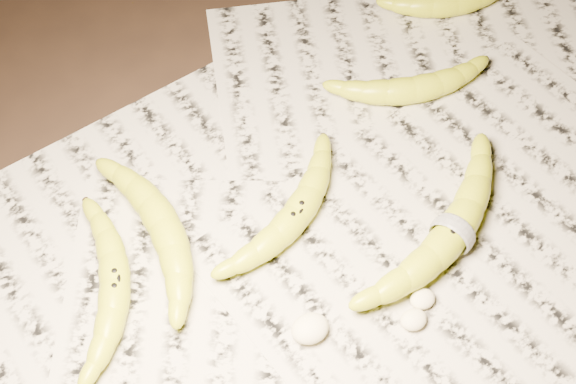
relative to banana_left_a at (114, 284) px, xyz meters
name	(u,v)px	position (x,y,z in m)	size (l,w,h in m)	color
ground	(318,232)	(0.23, -0.03, -0.03)	(3.00, 3.00, 0.00)	black
newspaper_patch	(337,222)	(0.26, -0.03, -0.02)	(0.90, 0.70, 0.01)	#B7B19D
banana_left_a	(114,284)	(0.00, 0.00, 0.00)	(0.20, 0.06, 0.03)	#CFD31A
banana_left_b	(164,225)	(0.07, 0.04, 0.00)	(0.20, 0.06, 0.04)	#CFD31A
banana_center	(296,214)	(0.21, -0.01, 0.00)	(0.20, 0.06, 0.04)	#CFD31A
banana_taped	(453,232)	(0.36, -0.11, 0.00)	(0.25, 0.07, 0.04)	#CFD31A
banana_upper_a	(413,88)	(0.43, 0.09, 0.00)	(0.18, 0.06, 0.04)	#CFD31A
banana_upper_b	(455,1)	(0.57, 0.20, 0.00)	(0.17, 0.06, 0.04)	#CFD31A
measuring_tape	(453,232)	(0.36, -0.11, 0.00)	(0.05, 0.05, 0.00)	white
flesh_chunk_a	(310,327)	(0.17, -0.14, -0.01)	(0.04, 0.03, 0.02)	#FAF4C2
flesh_chunk_b	(414,318)	(0.27, -0.17, -0.01)	(0.03, 0.02, 0.02)	#FAF4C2
flesh_chunk_c	(423,297)	(0.29, -0.16, -0.01)	(0.03, 0.02, 0.02)	#FAF4C2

